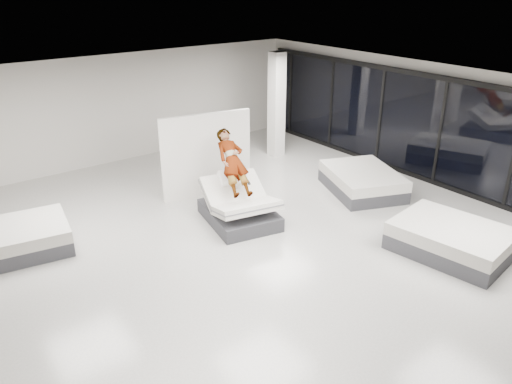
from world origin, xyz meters
The scene contains 10 objects.
room centered at (0.00, 0.00, 1.60)m, with size 14.00×14.04×3.20m.
hero_bed centered at (0.33, 1.36, 0.35)m, with size 1.74×2.10×1.09m.
person centered at (0.40, 1.66, 1.18)m, with size 0.65×0.43×1.78m, color slate.
remote centered at (0.54, 1.28, 0.96)m, with size 0.05×0.14×0.03m, color black.
divider_panel centered at (0.60, 3.15, 1.08)m, with size 2.37×0.11×2.15m, color white.
flat_bed_right_far centered at (3.92, 0.82, 0.30)m, with size 2.31×2.60×0.59m.
flat_bed_right_near centered at (2.97, -2.42, 0.30)m, with size 1.95×2.41×0.60m.
flat_bed_left_far centered at (-4.14, 3.02, 0.28)m, with size 2.28×1.85×0.57m.
column centered at (4.00, 4.50, 1.60)m, with size 0.40×0.40×3.20m, color silver.
storefront_glazing centered at (5.90, 0.00, 1.45)m, with size 0.12×13.40×2.92m.
Camera 1 is at (-5.64, -7.13, 5.28)m, focal length 35.00 mm.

